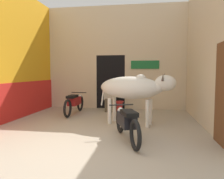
{
  "coord_description": "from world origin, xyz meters",
  "views": [
    {
      "loc": [
        1.27,
        -3.64,
        1.48
      ],
      "look_at": [
        0.32,
        2.33,
        1.01
      ],
      "focal_mm": 35.0,
      "sensor_mm": 36.0,
      "label": 1
    }
  ],
  "objects_px": {
    "cow": "(134,88)",
    "motorcycle_far": "(74,102)",
    "motorcycle_near": "(127,122)",
    "plastic_stool": "(119,106)",
    "shopkeeper_seated": "(109,96)"
  },
  "relations": [
    {
      "from": "motorcycle_near",
      "to": "shopkeeper_seated",
      "type": "distance_m",
      "value": 3.59
    },
    {
      "from": "cow",
      "to": "motorcycle_near",
      "type": "bearing_deg",
      "value": -92.73
    },
    {
      "from": "cow",
      "to": "motorcycle_far",
      "type": "bearing_deg",
      "value": 150.81
    },
    {
      "from": "plastic_stool",
      "to": "cow",
      "type": "bearing_deg",
      "value": -71.69
    },
    {
      "from": "plastic_stool",
      "to": "shopkeeper_seated",
      "type": "bearing_deg",
      "value": -168.22
    },
    {
      "from": "motorcycle_near",
      "to": "motorcycle_far",
      "type": "relative_size",
      "value": 0.93
    },
    {
      "from": "motorcycle_near",
      "to": "plastic_stool",
      "type": "relative_size",
      "value": 4.62
    },
    {
      "from": "cow",
      "to": "motorcycle_far",
      "type": "xyz_separation_m",
      "value": [
        -2.19,
        1.22,
        -0.63
      ]
    },
    {
      "from": "cow",
      "to": "motorcycle_near",
      "type": "xyz_separation_m",
      "value": [
        -0.07,
        -1.51,
        -0.63
      ]
    },
    {
      "from": "motorcycle_near",
      "to": "shopkeeper_seated",
      "type": "height_order",
      "value": "shopkeeper_seated"
    },
    {
      "from": "motorcycle_far",
      "to": "plastic_stool",
      "type": "height_order",
      "value": "motorcycle_far"
    },
    {
      "from": "shopkeeper_seated",
      "to": "plastic_stool",
      "type": "height_order",
      "value": "shopkeeper_seated"
    },
    {
      "from": "motorcycle_near",
      "to": "motorcycle_far",
      "type": "height_order",
      "value": "motorcycle_far"
    },
    {
      "from": "motorcycle_near",
      "to": "motorcycle_far",
      "type": "xyz_separation_m",
      "value": [
        -2.12,
        2.74,
        0.01
      ]
    },
    {
      "from": "cow",
      "to": "motorcycle_near",
      "type": "relative_size",
      "value": 1.25
    }
  ]
}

